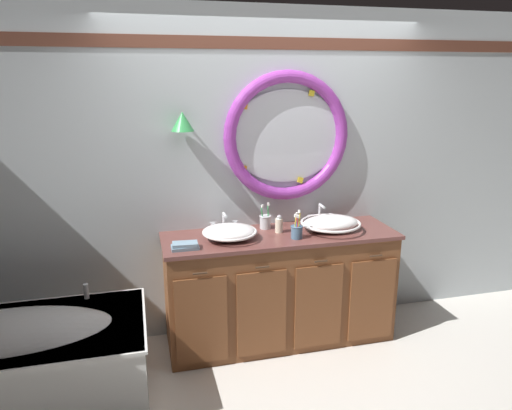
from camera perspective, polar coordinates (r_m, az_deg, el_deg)
The scene contains 12 objects.
ground_plane at distance 3.85m, azimuth 3.40°, elevation -17.61°, with size 14.00×14.00×0.00m, color silver.
back_wall_assembly at distance 3.87m, azimuth 1.25°, elevation 3.98°, with size 6.40×0.26×2.60m.
vanity_counter at distance 3.87m, azimuth 2.84°, elevation -9.77°, with size 1.82×0.60×0.90m.
bathtub at distance 3.51m, azimuth -27.64°, elevation -16.48°, with size 1.72×0.87×0.67m.
sink_basin_left at distance 3.56m, azimuth -3.17°, elevation -3.25°, with size 0.41×0.41×0.11m.
sink_basin_right at distance 3.79m, azimuth 8.92°, elevation -2.17°, with size 0.47×0.47×0.12m.
faucet_set_left at distance 3.77m, azimuth -3.84°, elevation -2.18°, with size 0.23×0.12×0.15m.
faucet_set_right at distance 3.99m, azimuth 7.66°, elevation -1.23°, with size 0.22×0.12×0.16m.
toothbrush_holder_left at distance 3.80m, azimuth 1.11°, elevation -1.97°, with size 0.10×0.10×0.21m.
toothbrush_holder_right at distance 3.59m, azimuth 4.90°, elevation -3.12°, with size 0.09×0.09×0.22m.
soap_dispenser at distance 3.71m, azimuth 2.77°, elevation -2.39°, with size 0.06×0.07×0.14m.
folded_hand_towel at distance 3.41m, azimuth -8.49°, elevation -4.86°, with size 0.19×0.12×0.05m.
Camera 1 is at (-1.01, -3.07, 2.09)m, focal length 33.43 mm.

